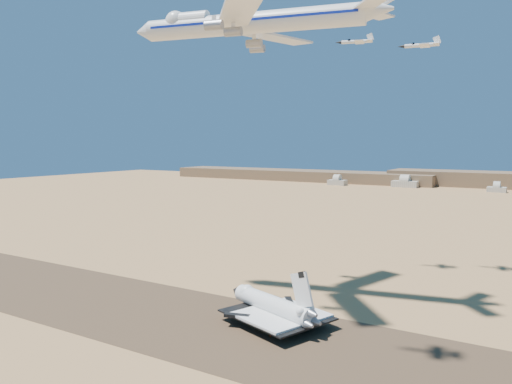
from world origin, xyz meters
The scene contains 10 objects.
ground centered at (0.00, 0.00, 0.00)m, with size 1200.00×1200.00×0.00m, color #AE7D4D.
runway centered at (0.00, 0.00, 0.03)m, with size 600.00×50.00×0.06m, color #4D3926.
hangars centered at (-64.00, 478.43, 4.83)m, with size 200.50×29.50×30.00m.
shuttle centered at (23.25, 11.30, 4.95)m, with size 37.82×30.73×18.40m.
carrier_747 centered at (1.65, 29.41, 92.75)m, with size 89.59×67.77×22.26m.
crew_a centered at (31.96, 2.38, 1.00)m, with size 0.69×0.45×1.88m, color #CB450B.
crew_b centered at (31.61, 2.42, 1.01)m, with size 0.93×0.53×1.90m, color #CB450B.
crew_c centered at (28.08, 1.54, 1.00)m, with size 1.11×0.57×1.89m, color #CB450B.
chase_jet_d centered at (21.25, 83.58, 94.05)m, with size 15.18×8.79×3.86m.
chase_jet_e centered at (44.52, 93.97, 92.03)m, with size 16.56×9.24×4.15m.
Camera 1 is at (93.22, -114.20, 53.52)m, focal length 35.00 mm.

